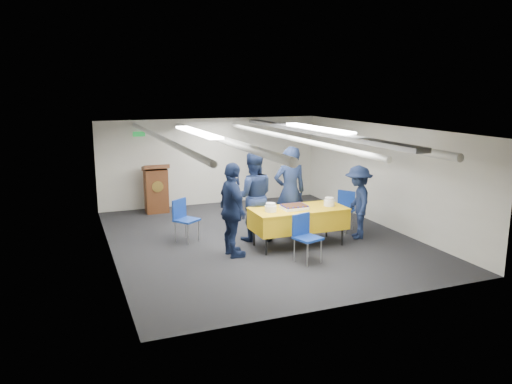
% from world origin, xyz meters
% --- Properties ---
extents(ground, '(7.00, 7.00, 0.00)m').
position_xyz_m(ground, '(0.00, 0.00, 0.00)').
color(ground, black).
rests_on(ground, ground).
extents(room_shell, '(6.00, 7.00, 2.30)m').
position_xyz_m(room_shell, '(0.09, 0.41, 1.81)').
color(room_shell, beige).
rests_on(room_shell, ground).
extents(serving_table, '(1.89, 0.87, 0.77)m').
position_xyz_m(serving_table, '(0.54, -0.71, 0.56)').
color(serving_table, black).
rests_on(serving_table, ground).
extents(sheet_cake, '(0.50, 0.38, 0.09)m').
position_xyz_m(sheet_cake, '(0.42, -0.74, 0.81)').
color(sheet_cake, white).
rests_on(sheet_cake, serving_table).
extents(plate_stack_left, '(0.23, 0.23, 0.17)m').
position_xyz_m(plate_stack_left, '(-0.08, -0.76, 0.85)').
color(plate_stack_left, white).
rests_on(plate_stack_left, serving_table).
extents(plate_stack_right, '(0.22, 0.22, 0.17)m').
position_xyz_m(plate_stack_right, '(1.20, -0.76, 0.85)').
color(plate_stack_right, white).
rests_on(plate_stack_right, serving_table).
extents(podium, '(0.62, 0.53, 1.25)m').
position_xyz_m(podium, '(-1.60, 3.05, 0.61)').
color(podium, brown).
rests_on(podium, ground).
extents(chair_near, '(0.52, 0.52, 0.87)m').
position_xyz_m(chair_near, '(0.25, -1.56, 0.53)').
color(chair_near, gray).
rests_on(chair_near, ground).
extents(chair_right, '(0.59, 0.59, 0.87)m').
position_xyz_m(chair_right, '(1.98, -0.07, 0.53)').
color(chair_right, gray).
rests_on(chair_right, ground).
extents(chair_left, '(0.59, 0.59, 0.87)m').
position_xyz_m(chair_left, '(-1.52, 0.44, 0.53)').
color(chair_left, gray).
rests_on(chair_left, ground).
extents(sailor_a, '(0.73, 0.51, 1.92)m').
position_xyz_m(sailor_a, '(0.66, -0.03, 0.96)').
color(sailor_a, black).
rests_on(sailor_a, ground).
extents(sailor_b, '(1.04, 0.89, 1.84)m').
position_xyz_m(sailor_b, '(-0.16, -0.01, 0.92)').
color(sailor_b, black).
rests_on(sailor_b, ground).
extents(sailor_c, '(0.49, 1.06, 1.78)m').
position_xyz_m(sailor_c, '(-0.88, -0.84, 0.89)').
color(sailor_c, black).
rests_on(sailor_c, ground).
extents(sailor_d, '(0.90, 1.13, 1.53)m').
position_xyz_m(sailor_d, '(1.92, -0.68, 0.77)').
color(sailor_d, black).
rests_on(sailor_d, ground).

